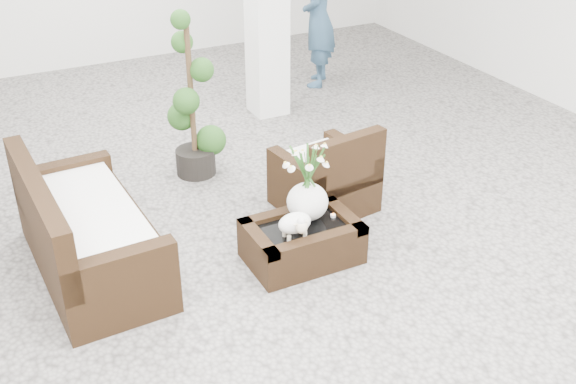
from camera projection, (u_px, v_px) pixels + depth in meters
name	position (u px, v px, depth m)	size (l,w,h in m)	color
ground	(283.00, 251.00, 5.93)	(11.00, 11.00, 0.00)	gray
coffee_table	(302.00, 243.00, 5.75)	(0.90, 0.60, 0.31)	black
sheep_figurine	(295.00, 225.00, 5.50)	(0.28, 0.23, 0.21)	white
planter_narcissus	(308.00, 175.00, 5.60)	(0.44, 0.44, 0.80)	white
tealight	(333.00, 215.00, 5.80)	(0.04, 0.04, 0.03)	white
armchair	(325.00, 167.00, 6.38)	(0.78, 0.75, 0.83)	black
loveseat	(89.00, 221.00, 5.48)	(1.72, 0.82, 0.92)	black
topiary	(191.00, 97.00, 6.76)	(0.44, 0.44, 1.65)	#204716
shopper	(319.00, 17.00, 8.99)	(0.65, 0.43, 1.78)	#304F6A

